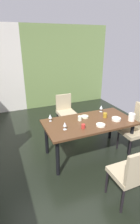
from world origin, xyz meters
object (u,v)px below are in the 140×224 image
wine_glass_front (101,107)px  cup_south (105,115)px  serving_bowl_near_shelf (85,117)px  cup_near_window (80,118)px  wine_glass_north (65,124)px  wine_glass_east (50,116)px  chair_head_near (131,173)px  dining_table (89,125)px  serving_bowl_rear (116,119)px  serving_bowl_corner (101,125)px  chair_head_far (65,110)px  chair_right_near (136,127)px  pitcher_west (132,117)px  cup_right (83,126)px

wine_glass_front → cup_south: wine_glass_front is taller
cup_south → serving_bowl_near_shelf: bearing=159.2°
cup_south → cup_near_window: 0.55m
wine_glass_front → serving_bowl_near_shelf: bearing=-163.1°
wine_glass_north → wine_glass_east: 0.46m
wine_glass_north → chair_head_near: bearing=-65.5°
dining_table → wine_glass_east: (-0.71, 0.31, 0.19)m
chair_head_near → serving_bowl_rear: size_ratio=5.33×
serving_bowl_near_shelf → serving_bowl_corner: 0.47m
chair_head_far → cup_near_window: (-0.14, -1.18, 0.28)m
chair_head_near → cup_south: 1.43m
chair_right_near → wine_glass_front: 0.84m
serving_bowl_near_shelf → pitcher_west: (0.79, -0.49, 0.06)m
cup_south → chair_head_near: bearing=-107.7°
wine_glass_east → serving_bowl_near_shelf: 0.72m
wine_glass_front → cup_near_window: (-0.64, -0.23, -0.06)m
serving_bowl_rear → cup_south: bearing=121.7°
serving_bowl_near_shelf → cup_south: 0.42m
wine_glass_front → serving_bowl_near_shelf: size_ratio=0.99×
cup_near_window → cup_south: bearing=-6.5°
dining_table → chair_right_near: size_ratio=1.70×
cup_near_window → chair_head_far: bearing=83.1°
wine_glass_north → dining_table: bearing=12.4°
chair_head_near → cup_near_window: bearing=95.0°
chair_head_far → cup_right: bearing=81.3°
dining_table → cup_right: 0.35m
chair_head_near → cup_south: bearing=72.3°
chair_right_near → wine_glass_front: (-0.48, 0.63, 0.29)m
chair_right_near → wine_glass_front: size_ratio=6.95×
chair_head_near → wine_glass_east: size_ratio=6.46×
cup_right → pitcher_west: pitcher_west is taller
chair_head_far → wine_glass_north: (-0.55, -1.41, 0.33)m
wine_glass_east → cup_near_window: wine_glass_east is taller
serving_bowl_corner → pitcher_west: pitcher_west is taller
chair_head_near → serving_bowl_rear: 1.28m
serving_bowl_near_shelf → cup_near_window: size_ratio=1.61×
chair_right_near → wine_glass_front: bearing=37.4°
chair_head_near → wine_glass_front: (0.52, 1.64, 0.32)m
dining_table → wine_glass_front: wine_glass_front is taller
serving_bowl_corner → cup_south: cup_south is taller
chair_right_near → serving_bowl_rear: chair_right_near is taller
pitcher_west → wine_glass_front: bearing=115.9°
chair_right_near → wine_glass_north: bearing=84.2°
wine_glass_east → serving_bowl_near_shelf: (0.71, -0.11, -0.08)m
chair_right_near → serving_bowl_near_shelf: size_ratio=6.88×
serving_bowl_rear → pitcher_west: pitcher_west is taller
pitcher_west → chair_head_far: bearing=117.0°
cup_south → chair_head_far: bearing=108.2°
cup_right → cup_near_window: cup_near_window is taller
wine_glass_front → cup_near_window: size_ratio=1.59×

